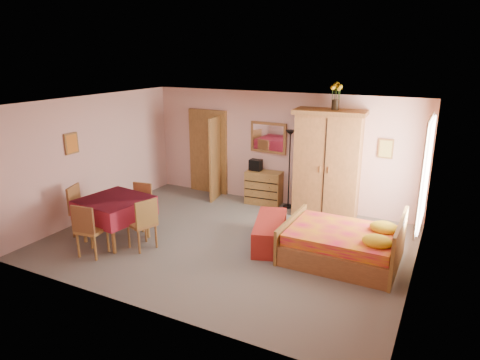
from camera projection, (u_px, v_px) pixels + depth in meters
The scene contains 23 objects.
floor at pixel (228, 241), 8.11m from camera, with size 6.50×6.50×0.00m, color slate.
ceiling at pixel (227, 103), 7.37m from camera, with size 6.50×6.50×0.00m, color brown.
wall_back at pixel (279, 149), 9.87m from camera, with size 6.50×0.10×2.60m, color beige.
wall_front at pixel (136, 222), 5.61m from camera, with size 6.50×0.10×2.60m, color beige.
wall_left at pixel (95, 157), 9.16m from camera, with size 0.10×5.00×2.60m, color beige.
wall_right at pixel (420, 203), 6.33m from camera, with size 0.10×5.00×2.60m, color beige.
doorway at pixel (208, 153), 10.76m from camera, with size 1.06×0.12×2.15m, color #9E6B35.
window at pixel (425, 173), 7.32m from camera, with size 0.08×1.40×1.95m, color white.
picture_left at pixel (71, 143), 8.52m from camera, with size 0.04×0.32×0.42m, color orange.
picture_back at pixel (386, 149), 8.75m from camera, with size 0.30×0.04×0.40m, color #D8BF59.
chest_of_drawers at pixel (264, 188), 10.04m from camera, with size 0.83×0.42×0.78m, color olive.
wall_mirror at pixel (268, 138), 9.89m from camera, with size 0.91×0.05×0.72m, color white.
stereo at pixel (256, 165), 10.01m from camera, with size 0.28×0.20×0.26m, color black.
floor_lamp at pixel (289, 170), 9.66m from camera, with size 0.23×0.23×1.80m, color black.
wardrobe at pixel (328, 164), 9.10m from camera, with size 1.48×0.76×2.31m, color #AA6C39.
sunflower_vase at pixel (336, 96), 8.68m from camera, with size 0.22×0.22×0.56m, color yellow.
bed at pixel (342, 236), 7.28m from camera, with size 1.92×1.51×0.89m, color #C81343.
bench at pixel (270, 232), 7.94m from camera, with size 0.52×1.42×0.47m, color maroon.
dining_table at pixel (116, 219), 8.07m from camera, with size 1.13×1.13×0.83m, color maroon.
chair_south at pixel (92, 229), 7.45m from camera, with size 0.44×0.44×0.97m, color #A67538.
chair_north at pixel (139, 207), 8.61m from camera, with size 0.41×0.41×0.91m, color olive.
chair_west at pixel (85, 210), 8.30m from camera, with size 0.45×0.45×0.99m, color #9B6334.
chair_east at pixel (142, 223), 7.72m from camera, with size 0.44×0.44×0.96m, color brown.
Camera 1 is at (3.58, -6.53, 3.44)m, focal length 32.00 mm.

